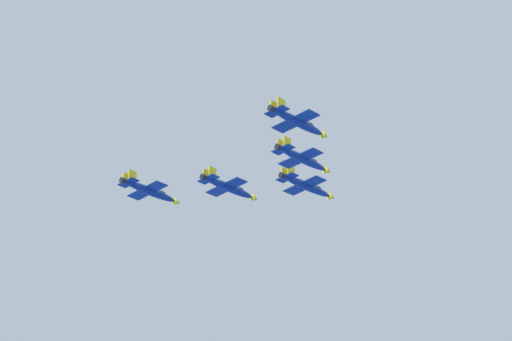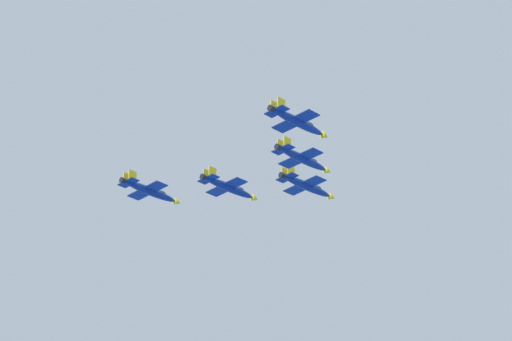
% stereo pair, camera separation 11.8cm
% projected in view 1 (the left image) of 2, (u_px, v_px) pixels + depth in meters
% --- Properties ---
extents(jet_lead, '(17.12, 11.27, 3.77)m').
position_uv_depth(jet_lead, '(307.00, 186.00, 275.98)').
color(jet_lead, navy).
extents(jet_left_wingman, '(16.79, 11.07, 3.70)m').
position_uv_depth(jet_left_wingman, '(229.00, 187.00, 274.36)').
color(jet_left_wingman, navy).
extents(jet_right_wingman, '(16.32, 10.82, 3.63)m').
position_uv_depth(jet_right_wingman, '(303.00, 159.00, 259.05)').
color(jet_right_wingman, navy).
extents(jet_left_outer, '(16.74, 11.05, 3.70)m').
position_uv_depth(jet_left_outer, '(150.00, 191.00, 272.48)').
color(jet_left_outer, navy).
extents(jet_right_outer, '(16.42, 10.88, 3.65)m').
position_uv_depth(jet_right_outer, '(298.00, 122.00, 242.74)').
color(jet_right_outer, navy).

